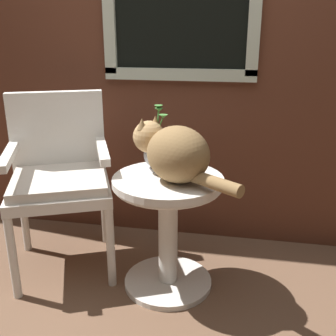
{
  "coord_description": "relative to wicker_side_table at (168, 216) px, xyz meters",
  "views": [
    {
      "loc": [
        0.41,
        -1.55,
        1.31
      ],
      "look_at": [
        0.07,
        0.28,
        0.67
      ],
      "focal_mm": 42.77,
      "sensor_mm": 36.0,
      "label": 1
    }
  ],
  "objects": [
    {
      "name": "wicker_chair",
      "position": [
        -0.64,
        0.13,
        0.16
      ],
      "size": [
        0.7,
        0.7,
        0.98
      ],
      "color": "silver",
      "rests_on": "ground_plane"
    },
    {
      "name": "pewter_vase_with_ivy",
      "position": [
        -0.08,
        0.11,
        0.31
      ],
      "size": [
        0.14,
        0.14,
        0.33
      ],
      "color": "#99999E",
      "rests_on": "wicker_side_table"
    },
    {
      "name": "wicker_side_table",
      "position": [
        0.0,
        0.0,
        0.0
      ],
      "size": [
        0.56,
        0.56,
        0.62
      ],
      "color": "silver",
      "rests_on": "ground_plane"
    },
    {
      "name": "back_wall",
      "position": [
        -0.07,
        0.61,
        0.9
      ],
      "size": [
        4.0,
        0.07,
        2.6
      ],
      "color": "#562D1E",
      "rests_on": "ground_plane"
    },
    {
      "name": "ground_plane",
      "position": [
        -0.07,
        -0.28,
        -0.41
      ],
      "size": [
        6.0,
        6.0,
        0.0
      ],
      "primitive_type": "plane",
      "color": "brown"
    },
    {
      "name": "cat",
      "position": [
        0.04,
        -0.03,
        0.35
      ],
      "size": [
        0.57,
        0.44,
        0.29
      ],
      "color": "olive",
      "rests_on": "wicker_side_table"
    }
  ]
}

